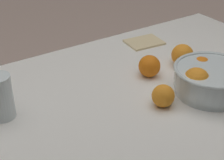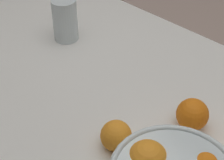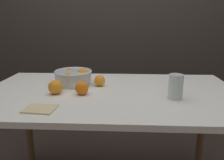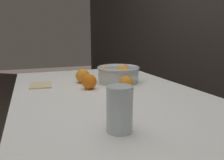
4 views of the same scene
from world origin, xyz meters
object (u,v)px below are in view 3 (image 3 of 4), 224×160
Objects in this scene: orange_loose_near_bowl at (82,88)px; orange_loose_aside at (100,81)px; fruit_bowl at (74,77)px; orange_loose_front at (56,87)px; juice_glass at (176,88)px.

orange_loose_near_bowl is 0.18m from orange_loose_aside.
fruit_bowl is 3.02× the size of orange_loose_front.
orange_loose_front is at bearing -107.59° from fruit_bowl.
orange_loose_front is at bearing 178.99° from orange_loose_near_bowl.
fruit_bowl is 0.21m from orange_loose_near_bowl.
juice_glass is at bearing -4.23° from orange_loose_front.
fruit_bowl is 1.83× the size of juice_glass.
orange_loose_front is (-0.15, 0.00, 0.00)m from orange_loose_near_bowl.
juice_glass reaches higher than orange_loose_front.
orange_loose_aside is (-0.42, 0.21, -0.02)m from juice_glass.
orange_loose_front is (-0.06, -0.19, -0.01)m from fruit_bowl.
orange_loose_near_bowl is at bearing 174.81° from juice_glass.
juice_glass reaches higher than fruit_bowl.
juice_glass is (0.58, -0.24, 0.01)m from fruit_bowl.
orange_loose_aside is at bearing 153.13° from juice_glass.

